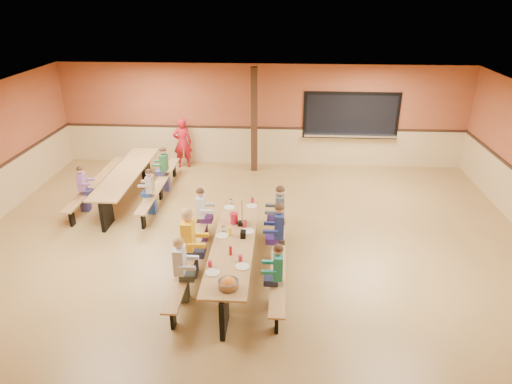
{
  "coord_description": "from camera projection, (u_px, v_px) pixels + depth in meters",
  "views": [
    {
      "loc": [
        0.62,
        -8.22,
        4.99
      ],
      "look_at": [
        0.1,
        0.26,
        1.15
      ],
      "focal_mm": 32.0,
      "sensor_mm": 36.0,
      "label": 1
    }
  ],
  "objects": [
    {
      "name": "ground",
      "position": [
        250.0,
        247.0,
        9.56
      ],
      "size": [
        12.0,
        12.0,
        0.0
      ],
      "primitive_type": "plane",
      "color": "olive",
      "rests_on": "ground"
    },
    {
      "name": "room_envelope",
      "position": [
        250.0,
        218.0,
        9.28
      ],
      "size": [
        12.04,
        10.04,
        3.02
      ],
      "color": "#9A4D2C",
      "rests_on": "ground"
    },
    {
      "name": "kitchen_pass_through",
      "position": [
        351.0,
        118.0,
        13.32
      ],
      "size": [
        2.78,
        0.28,
        1.38
      ],
      "color": "black",
      "rests_on": "ground"
    },
    {
      "name": "structural_post",
      "position": [
        254.0,
        121.0,
        12.96
      ],
      "size": [
        0.18,
        0.18,
        3.0
      ],
      "primitive_type": "cube",
      "color": "black",
      "rests_on": "ground"
    },
    {
      "name": "cafeteria_table_main",
      "position": [
        234.0,
        249.0,
        8.48
      ],
      "size": [
        1.91,
        3.7,
        0.74
      ],
      "color": "olive",
      "rests_on": "ground"
    },
    {
      "name": "cafeteria_table_second",
      "position": [
        128.0,
        179.0,
        11.58
      ],
      "size": [
        1.91,
        3.7,
        0.74
      ],
      "color": "olive",
      "rests_on": "ground"
    },
    {
      "name": "seated_child_white_left",
      "position": [
        180.0,
        270.0,
        7.71
      ],
      "size": [
        0.38,
        0.31,
        1.23
      ],
      "primitive_type": null,
      "color": "silver",
      "rests_on": "ground"
    },
    {
      "name": "seated_adult_yellow",
      "position": [
        189.0,
        243.0,
        8.36
      ],
      "size": [
        0.45,
        0.37,
        1.37
      ],
      "primitive_type": null,
      "color": "#F3B014",
      "rests_on": "ground"
    },
    {
      "name": "seated_child_grey_left",
      "position": [
        201.0,
        215.0,
        9.6
      ],
      "size": [
        0.36,
        0.29,
        1.19
      ],
      "primitive_type": null,
      "color": "silver",
      "rests_on": "ground"
    },
    {
      "name": "seated_child_teal_right",
      "position": [
        278.0,
        276.0,
        7.58
      ],
      "size": [
        0.35,
        0.29,
        1.18
      ],
      "primitive_type": null,
      "color": "#228B77",
      "rests_on": "ground"
    },
    {
      "name": "seated_child_navy_right",
      "position": [
        279.0,
        234.0,
        8.8
      ],
      "size": [
        0.39,
        0.32,
        1.26
      ],
      "primitive_type": null,
      "color": "navy",
      "rests_on": "ground"
    },
    {
      "name": "seated_child_char_right",
      "position": [
        280.0,
        215.0,
        9.53
      ],
      "size": [
        0.4,
        0.32,
        1.27
      ],
      "primitive_type": null,
      "color": "#464E50",
      "rests_on": "ground"
    },
    {
      "name": "seated_child_purple_sec",
      "position": [
        83.0,
        189.0,
        10.89
      ],
      "size": [
        0.33,
        0.27,
        1.13
      ],
      "primitive_type": null,
      "color": "#8A568E",
      "rests_on": "ground"
    },
    {
      "name": "seated_child_green_sec",
      "position": [
        164.0,
        169.0,
        12.0
      ],
      "size": [
        0.36,
        0.29,
        1.19
      ],
      "primitive_type": null,
      "color": "#317143",
      "rests_on": "ground"
    },
    {
      "name": "seated_child_tan_sec",
      "position": [
        151.0,
        192.0,
        10.77
      ],
      "size": [
        0.32,
        0.26,
        1.11
      ],
      "primitive_type": null,
      "color": "#A69B87",
      "rests_on": "ground"
    },
    {
      "name": "standing_woman",
      "position": [
        182.0,
        143.0,
        13.52
      ],
      "size": [
        0.62,
        0.47,
        1.51
      ],
      "primitive_type": "imported",
      "rotation": [
        0.0,
        0.0,
        3.37
      ],
      "color": "#AD131D",
      "rests_on": "ground"
    },
    {
      "name": "punch_pitcher",
      "position": [
        234.0,
        218.0,
        8.91
      ],
      "size": [
        0.16,
        0.16,
        0.22
      ],
      "primitive_type": "cylinder",
      "color": "#B8182E",
      "rests_on": "cafeteria_table_main"
    },
    {
      "name": "chip_bowl",
      "position": [
        228.0,
        284.0,
        7.01
      ],
      "size": [
        0.32,
        0.32,
        0.15
      ],
      "primitive_type": null,
      "color": "orange",
      "rests_on": "cafeteria_table_main"
    },
    {
      "name": "napkin_dispenser",
      "position": [
        243.0,
        234.0,
        8.43
      ],
      "size": [
        0.1,
        0.14,
        0.13
      ],
      "primitive_type": "cube",
      "color": "black",
      "rests_on": "cafeteria_table_main"
    },
    {
      "name": "condiment_mustard",
      "position": [
        230.0,
        231.0,
        8.48
      ],
      "size": [
        0.06,
        0.06,
        0.17
      ],
      "primitive_type": "cylinder",
      "color": "yellow",
      "rests_on": "cafeteria_table_main"
    },
    {
      "name": "condiment_ketchup",
      "position": [
        231.0,
        251.0,
        7.87
      ],
      "size": [
        0.06,
        0.06,
        0.17
      ],
      "primitive_type": "cylinder",
      "color": "#B2140F",
      "rests_on": "cafeteria_table_main"
    },
    {
      "name": "table_paddle",
      "position": [
        242.0,
        219.0,
        8.84
      ],
      "size": [
        0.16,
        0.16,
        0.56
      ],
      "color": "black",
      "rests_on": "cafeteria_table_main"
    },
    {
      "name": "place_settings",
      "position": [
        234.0,
        237.0,
        8.37
      ],
      "size": [
        0.65,
        3.3,
        0.11
      ],
      "primitive_type": null,
      "color": "beige",
      "rests_on": "cafeteria_table_main"
    }
  ]
}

